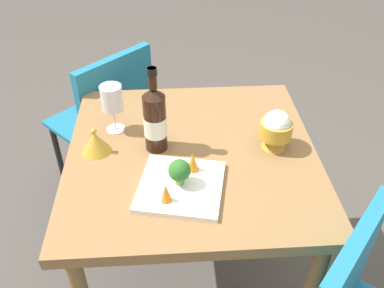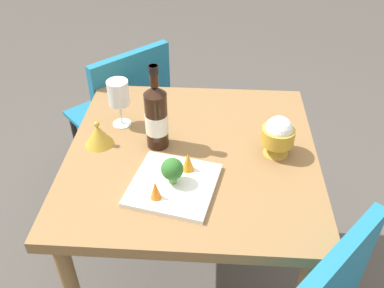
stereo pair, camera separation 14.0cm
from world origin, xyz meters
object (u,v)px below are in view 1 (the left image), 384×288
rice_bowl_lid (96,142)px  rice_bowl (276,129)px  carrot_garnish_right (166,193)px  carrot_garnish_left (193,162)px  wine_bottle (155,119)px  chair_by_wall (110,114)px  broccoli_floret (180,171)px  wine_glass (112,99)px  serving_plate (181,186)px

rice_bowl_lid → rice_bowl: bearing=88.8°
rice_bowl_lid → carrot_garnish_right: (0.26, 0.23, 0.01)m
carrot_garnish_left → wine_bottle: bearing=-141.2°
chair_by_wall → broccoli_floret: broccoli_floret is taller
wine_glass → rice_bowl: (0.13, 0.55, -0.05)m
wine_glass → rice_bowl: bearing=76.2°
wine_bottle → broccoli_floret: bearing=19.4°
carrot_garnish_right → wine_bottle: bearing=-173.9°
carrot_garnish_right → wine_glass: bearing=-155.3°
rice_bowl → carrot_garnish_left: rice_bowl is taller
broccoli_floret → chair_by_wall: bearing=-157.7°
wine_bottle → serving_plate: size_ratio=1.02×
wine_glass → rice_bowl_lid: bearing=-23.8°
chair_by_wall → rice_bowl_lid: (0.56, 0.04, 0.26)m
broccoli_floret → carrot_garnish_left: bearing=144.7°
serving_plate → broccoli_floret: size_ratio=3.46×
wine_bottle → wine_glass: wine_bottle is taller
wine_bottle → rice_bowl_lid: 0.22m
rice_bowl_lid → wine_glass: bearing=156.2°
chair_by_wall → carrot_garnish_right: bearing=-116.3°
serving_plate → carrot_garnish_left: bearing=148.4°
rice_bowl → carrot_garnish_left: bearing=-67.2°
rice_bowl_lid → broccoli_floret: broccoli_floret is taller
wine_glass → carrot_garnish_left: bearing=45.7°
rice_bowl → rice_bowl_lid: size_ratio=1.42×
broccoli_floret → serving_plate: bearing=29.7°
wine_bottle → chair_by_wall: bearing=-156.7°
chair_by_wall → carrot_garnish_left: bearing=-107.3°
chair_by_wall → rice_bowl: bearing=-86.0°
wine_bottle → carrot_garnish_left: (0.14, 0.11, -0.07)m
chair_by_wall → rice_bowl: size_ratio=6.00×
carrot_garnish_left → chair_by_wall: bearing=-153.1°
rice_bowl_lid → broccoli_floret: (0.19, 0.27, 0.03)m
chair_by_wall → broccoli_floret: size_ratio=9.91×
serving_plate → carrot_garnish_right: carrot_garnish_right is taller
carrot_garnish_left → carrot_garnish_right: size_ratio=1.07×
carrot_garnish_left → serving_plate: bearing=-31.6°
rice_bowl_lid → carrot_garnish_right: bearing=41.3°
rice_bowl_lid → carrot_garnish_right: size_ratio=1.64×
rice_bowl → carrot_garnish_right: size_ratio=2.33×
wine_bottle → rice_bowl: (0.02, 0.40, -0.04)m
rice_bowl_lid → carrot_garnish_right: 0.35m
rice_bowl → broccoli_floret: (0.18, -0.33, -0.01)m
carrot_garnish_left → carrot_garnish_right: 0.16m
rice_bowl → serving_plate: size_ratio=0.48×
wine_bottle → carrot_garnish_left: 0.19m
wine_glass → carrot_garnish_right: wine_glass is taller
rice_bowl → carrot_garnish_left: (0.12, -0.29, -0.03)m
chair_by_wall → wine_glass: bearing=-122.6°
chair_by_wall → serving_plate: bearing=-111.8°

